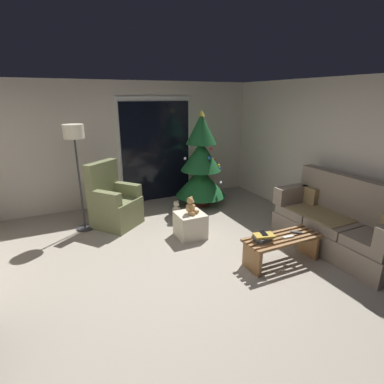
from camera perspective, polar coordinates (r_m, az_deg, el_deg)
The scene contains 17 objects.
ground_plane at distance 4.04m, azimuth -0.94°, elevation -15.14°, with size 7.00×7.00×0.00m, color #9E9384.
wall_back at distance 6.38m, azimuth -12.52°, elevation 8.89°, with size 5.72×0.12×2.50m, color beige.
wall_right at distance 5.34m, azimuth 28.35°, elevation 5.46°, with size 0.12×6.00×2.50m, color beige.
patio_door_frame at distance 6.50m, azimuth -6.89°, elevation 8.00°, with size 1.60×0.02×2.20m, color silver.
patio_door_glass at distance 6.49m, azimuth -6.82°, elevation 7.54°, with size 1.50×0.02×2.10m, color black.
couch at distance 4.95m, azimuth 26.35°, elevation -5.47°, with size 0.81×1.95×1.08m.
coffee_table at distance 4.31m, azimuth 16.81°, elevation -9.75°, with size 1.10×0.40×0.39m.
remote_white at distance 4.25m, azimuth 17.94°, elevation -8.18°, with size 0.04×0.16×0.02m, color silver.
remote_graphite at distance 4.42m, azimuth 19.30°, elevation -7.31°, with size 0.04×0.16×0.02m, color #333338.
book_stack at distance 4.06m, azimuth 13.45°, elevation -8.41°, with size 0.29×0.24×0.10m.
cell_phone at distance 4.06m, azimuth 13.51°, elevation -7.65°, with size 0.07×0.14×0.01m, color black.
christmas_tree at distance 6.08m, azimuth 1.73°, elevation 5.21°, with size 1.04×1.04×1.95m.
armchair at distance 5.42m, azimuth -14.73°, elevation -2.14°, with size 0.96×0.96×1.13m.
floor_lamp at distance 5.14m, azimuth -21.50°, elevation 8.86°, with size 0.32×0.32×1.78m.
ottoman at distance 4.87m, azimuth -0.33°, elevation -6.35°, with size 0.44×0.44×0.41m, color beige.
teddy_bear_honey at distance 4.74m, azimuth -0.23°, elevation -2.80°, with size 0.21×0.22×0.29m.
teddy_bear_cream_by_tree at distance 5.79m, azimuth -2.95°, elevation -3.22°, with size 0.21×0.21×0.29m.
Camera 1 is at (-1.38, -3.09, 2.21)m, focal length 27.89 mm.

